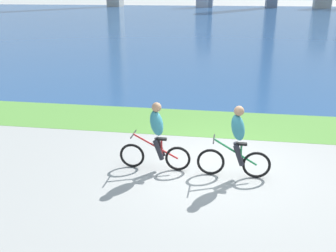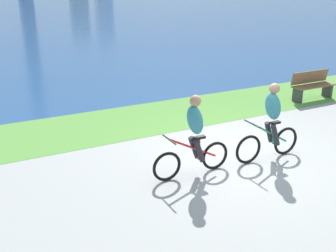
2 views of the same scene
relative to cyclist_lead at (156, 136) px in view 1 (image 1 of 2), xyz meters
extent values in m
plane|color=#9E9E99|center=(1.37, 0.31, -0.83)|extent=(300.00, 300.00, 0.00)
cube|color=#59933D|center=(1.37, 3.51, -0.82)|extent=(120.00, 2.57, 0.01)
cube|color=navy|center=(1.37, 48.90, -0.82)|extent=(300.00, 88.21, 0.00)
torus|color=black|center=(-0.59, 0.00, -0.53)|extent=(0.60, 0.06, 0.60)
torus|color=black|center=(0.51, 0.00, -0.53)|extent=(0.60, 0.06, 0.60)
cylinder|color=red|center=(-0.02, 0.00, -0.25)|extent=(1.07, 0.04, 0.59)
cylinder|color=red|center=(0.12, 0.00, -0.30)|extent=(0.04, 0.04, 0.45)
cube|color=black|center=(0.12, 0.00, -0.06)|extent=(0.24, 0.10, 0.05)
cylinder|color=black|center=(-0.54, 0.00, 0.02)|extent=(0.03, 0.52, 0.03)
ellipsoid|color=teal|center=(0.01, 0.00, 0.32)|extent=(0.40, 0.36, 0.65)
sphere|color=#A57A59|center=(0.01, 0.00, 0.70)|extent=(0.22, 0.22, 0.22)
cylinder|color=#26262D|center=(0.07, -0.10, -0.30)|extent=(0.27, 0.11, 0.49)
cylinder|color=#26262D|center=(0.07, 0.10, -0.30)|extent=(0.27, 0.11, 0.49)
torus|color=black|center=(1.28, -0.09, -0.51)|extent=(0.63, 0.06, 0.63)
torus|color=black|center=(2.30, -0.09, -0.51)|extent=(0.63, 0.06, 0.63)
cylinder|color=#268C4C|center=(1.81, -0.09, -0.23)|extent=(0.99, 0.04, 0.61)
cylinder|color=#268C4C|center=(1.94, -0.09, -0.28)|extent=(0.04, 0.04, 0.47)
cube|color=black|center=(1.94, -0.09, -0.02)|extent=(0.24, 0.10, 0.05)
cylinder|color=black|center=(1.33, -0.09, 0.06)|extent=(0.03, 0.52, 0.03)
ellipsoid|color=teal|center=(1.84, -0.09, 0.36)|extent=(0.40, 0.36, 0.65)
sphere|color=#A57A59|center=(1.84, -0.09, 0.74)|extent=(0.22, 0.22, 0.22)
cylinder|color=#26262D|center=(1.89, -0.19, -0.26)|extent=(0.27, 0.11, 0.49)
cylinder|color=#26262D|center=(1.89, 0.01, -0.26)|extent=(0.27, 0.11, 0.49)
camera|label=1|loc=(1.58, -8.08, 3.21)|focal=40.96mm
camera|label=2|loc=(-3.76, -6.20, 2.90)|focal=43.19mm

